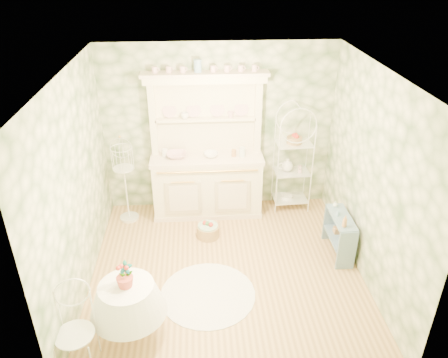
{
  "coord_description": "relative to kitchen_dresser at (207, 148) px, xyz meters",
  "views": [
    {
      "loc": [
        -0.34,
        -4.62,
        3.9
      ],
      "look_at": [
        0.0,
        0.5,
        1.15
      ],
      "focal_mm": 35.0,
      "sensor_mm": 36.0,
      "label": 1
    }
  ],
  "objects": [
    {
      "name": "bowl_white",
      "position": [
        0.06,
        -0.01,
        -0.13
      ],
      "size": [
        0.29,
        0.29,
        0.07
      ],
      "primitive_type": "imported",
      "rotation": [
        0.0,
        0.0,
        -0.37
      ],
      "color": "white",
      "rests_on": "kitchen_dresser"
    },
    {
      "name": "side_shelf",
      "position": [
        1.81,
        -1.23,
        -0.83
      ],
      "size": [
        0.33,
        0.76,
        0.63
      ],
      "primitive_type": "cube",
      "rotation": [
        0.0,
        0.0,
        0.07
      ],
      "color": "#6B8AA1",
      "rests_on": "floor"
    },
    {
      "name": "potted_geranium",
      "position": [
        -0.93,
        -2.52,
        -0.3
      ],
      "size": [
        0.17,
        0.13,
        0.29
      ],
      "primitive_type": "imported",
      "rotation": [
        0.0,
        0.0,
        0.21
      ],
      "color": "#3F7238",
      "rests_on": "round_table"
    },
    {
      "name": "birdcage_stand",
      "position": [
        -1.28,
        -0.13,
        -0.37
      ],
      "size": [
        0.38,
        0.38,
        1.55
      ],
      "primitive_type": "cube",
      "rotation": [
        0.0,
        0.0,
        0.04
      ],
      "color": "white",
      "rests_on": "floor"
    },
    {
      "name": "floor_basket",
      "position": [
        -0.02,
        -0.7,
        -1.03
      ],
      "size": [
        0.43,
        0.43,
        0.23
      ],
      "primitive_type": "cylinder",
      "rotation": [
        0.0,
        0.0,
        0.22
      ],
      "color": "tan",
      "rests_on": "floor"
    },
    {
      "name": "lace_rug",
      "position": [
        -0.07,
        -1.96,
        -1.14
      ],
      "size": [
        1.38,
        1.38,
        0.01
      ],
      "primitive_type": "cylinder",
      "rotation": [
        0.0,
        0.0,
        0.15
      ],
      "color": "white",
      "rests_on": "floor"
    },
    {
      "name": "bottle_amber",
      "position": [
        1.77,
        -1.47,
        -0.46
      ],
      "size": [
        0.08,
        0.08,
        0.17
      ],
      "primitive_type": "imported",
      "rotation": [
        0.0,
        0.0,
        0.18
      ],
      "color": "#B17C46",
      "rests_on": "side_shelf"
    },
    {
      "name": "wall_right",
      "position": [
        2.0,
        -1.52,
        0.21
      ],
      "size": [
        3.6,
        3.6,
        0.0
      ],
      "primitive_type": "plane",
      "color": "#E8E6C3",
      "rests_on": "floor"
    },
    {
      "name": "bottle_glass",
      "position": [
        1.79,
        -0.96,
        -0.5
      ],
      "size": [
        0.07,
        0.07,
        0.09
      ],
      "primitive_type": "imported",
      "rotation": [
        0.0,
        0.0,
        0.01
      ],
      "color": "silver",
      "rests_on": "side_shelf"
    },
    {
      "name": "cup_right",
      "position": [
        0.38,
        0.16,
        0.47
      ],
      "size": [
        0.13,
        0.13,
        0.09
      ],
      "primitive_type": "imported",
      "rotation": [
        0.0,
        0.0,
        -0.42
      ],
      "color": "white",
      "rests_on": "kitchen_dresser"
    },
    {
      "name": "wall_back",
      "position": [
        0.2,
        0.28,
        0.21
      ],
      "size": [
        3.6,
        3.6,
        0.0
      ],
      "primitive_type": "plane",
      "color": "#E8E6C3",
      "rests_on": "floor"
    },
    {
      "name": "cafe_chair",
      "position": [
        -1.44,
        -2.92,
        -0.66
      ],
      "size": [
        0.55,
        0.55,
        0.98
      ],
      "primitive_type": "cube",
      "rotation": [
        0.0,
        0.0,
        0.28
      ],
      "color": "white",
      "rests_on": "floor"
    },
    {
      "name": "kitchen_dresser",
      "position": [
        0.0,
        0.0,
        0.0
      ],
      "size": [
        1.87,
        0.61,
        2.29
      ],
      "primitive_type": "cube",
      "color": "white",
      "rests_on": "floor"
    },
    {
      "name": "wall_left",
      "position": [
        -1.6,
        -1.52,
        0.21
      ],
      "size": [
        3.6,
        3.6,
        0.0
      ],
      "primitive_type": "plane",
      "color": "#E8E6C3",
      "rests_on": "floor"
    },
    {
      "name": "floor",
      "position": [
        0.2,
        -1.52,
        -1.15
      ],
      "size": [
        3.6,
        3.6,
        0.0
      ],
      "primitive_type": "plane",
      "color": "tan",
      "rests_on": "ground"
    },
    {
      "name": "bakers_rack",
      "position": [
        1.38,
        0.09,
        -0.28
      ],
      "size": [
        0.56,
        0.41,
        1.73
      ],
      "primitive_type": "cube",
      "rotation": [
        0.0,
        0.0,
        0.05
      ],
      "color": "white",
      "rests_on": "floor"
    },
    {
      "name": "round_table",
      "position": [
        -0.95,
        -2.54,
        -0.79
      ],
      "size": [
        0.76,
        0.76,
        0.71
      ],
      "primitive_type": "cylinder",
      "rotation": [
        0.0,
        0.0,
        -0.18
      ],
      "color": "white",
      "rests_on": "floor"
    },
    {
      "name": "bowl_floral",
      "position": [
        -0.47,
        -0.0,
        -0.13
      ],
      "size": [
        0.31,
        0.31,
        0.08
      ],
      "primitive_type": "imported",
      "rotation": [
        0.0,
        0.0,
        -0.02
      ],
      "color": "white",
      "rests_on": "kitchen_dresser"
    },
    {
      "name": "cup_left",
      "position": [
        -0.32,
        0.16,
        0.47
      ],
      "size": [
        0.12,
        0.12,
        0.1
      ],
      "primitive_type": "imported",
      "rotation": [
        0.0,
        0.0,
        0.03
      ],
      "color": "white",
      "rests_on": "kitchen_dresser"
    },
    {
      "name": "bottle_blue",
      "position": [
        1.76,
        -1.19,
        -0.49
      ],
      "size": [
        0.05,
        0.05,
        0.1
      ],
      "primitive_type": "imported",
      "rotation": [
        0.0,
        0.0,
        0.27
      ],
      "color": "#7BA8C2",
      "rests_on": "side_shelf"
    },
    {
      "name": "wall_front",
      "position": [
        0.2,
        -3.32,
        0.21
      ],
      "size": [
        3.6,
        3.6,
        0.0
      ],
      "primitive_type": "plane",
      "color": "#E8E6C3",
      "rests_on": "floor"
    },
    {
      "name": "ceiling",
      "position": [
        0.2,
        -1.52,
        1.56
      ],
      "size": [
        3.6,
        3.6,
        0.0
      ],
      "primitive_type": "plane",
      "color": "white",
      "rests_on": "floor"
    }
  ]
}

